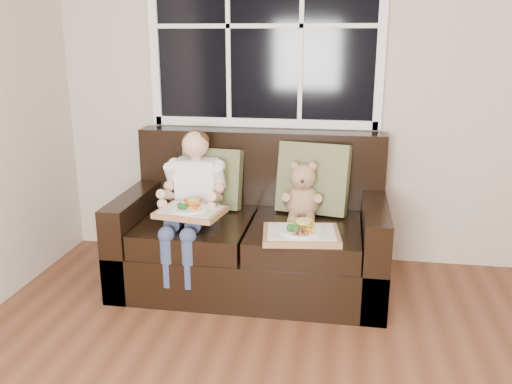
% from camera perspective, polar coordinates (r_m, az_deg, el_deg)
% --- Properties ---
extents(room_walls, '(4.52, 5.02, 2.71)m').
position_cam_1_polar(room_walls, '(1.32, 19.41, 15.37)').
color(room_walls, '#C1B0A0').
rests_on(room_walls, ground).
extents(window_back, '(1.62, 0.04, 1.37)m').
position_cam_1_polar(window_back, '(3.82, 0.91, 17.08)').
color(window_back, black).
rests_on(window_back, room_walls).
extents(loveseat, '(1.70, 0.92, 0.96)m').
position_cam_1_polar(loveseat, '(3.60, -0.27, -4.67)').
color(loveseat, black).
rests_on(loveseat, ground).
extents(pillow_left, '(0.42, 0.22, 0.42)m').
position_cam_1_polar(pillow_left, '(3.70, -4.66, 1.44)').
color(pillow_left, olive).
rests_on(pillow_left, loveseat).
extents(pillow_right, '(0.49, 0.29, 0.48)m').
position_cam_1_polar(pillow_right, '(3.59, 6.04, 1.44)').
color(pillow_right, olive).
rests_on(pillow_right, loveseat).
extents(child, '(0.38, 0.59, 0.86)m').
position_cam_1_polar(child, '(3.46, -6.66, 0.18)').
color(child, white).
rests_on(child, loveseat).
extents(teddy_bear, '(0.23, 0.29, 0.39)m').
position_cam_1_polar(teddy_bear, '(3.49, 4.92, -0.31)').
color(teddy_bear, tan).
rests_on(teddy_bear, loveseat).
extents(tray_left, '(0.43, 0.35, 0.09)m').
position_cam_1_polar(tray_left, '(3.30, -6.90, -1.93)').
color(tray_left, '#A7784B').
rests_on(tray_left, child).
extents(tray_right, '(0.48, 0.39, 0.10)m').
position_cam_1_polar(tray_right, '(3.18, 4.78, -4.32)').
color(tray_right, '#A7784B').
rests_on(tray_right, loveseat).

